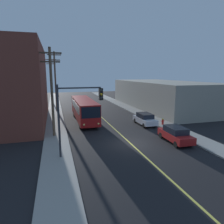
% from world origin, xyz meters
% --- Properties ---
extents(ground_plane, '(120.00, 120.00, 0.00)m').
position_xyz_m(ground_plane, '(0.00, 0.00, 0.00)').
color(ground_plane, black).
extents(sidewalk_left, '(2.50, 90.00, 0.15)m').
position_xyz_m(sidewalk_left, '(-7.25, 10.00, 0.07)').
color(sidewalk_left, gray).
rests_on(sidewalk_left, ground).
extents(sidewalk_right, '(2.50, 90.00, 0.15)m').
position_xyz_m(sidewalk_right, '(7.25, 10.00, 0.07)').
color(sidewalk_right, gray).
rests_on(sidewalk_right, ground).
extents(lane_stripe_center, '(0.16, 60.00, 0.01)m').
position_xyz_m(lane_stripe_center, '(0.00, 15.00, 0.01)').
color(lane_stripe_center, '#D8CC4C').
rests_on(lane_stripe_center, ground).
extents(building_left_brick, '(10.00, 18.80, 10.86)m').
position_xyz_m(building_left_brick, '(-13.49, 12.90, 5.43)').
color(building_left_brick, brown).
rests_on(building_left_brick, ground).
extents(building_right_warehouse, '(12.00, 27.95, 5.40)m').
position_xyz_m(building_right_warehouse, '(14.49, 19.44, 2.70)').
color(building_right_warehouse, gray).
rests_on(building_right_warehouse, ground).
extents(city_bus, '(2.61, 12.17, 3.20)m').
position_xyz_m(city_bus, '(-3.06, 11.43, 1.82)').
color(city_bus, maroon).
rests_on(city_bus, ground).
extents(parked_car_red, '(1.95, 4.46, 1.62)m').
position_xyz_m(parked_car_red, '(4.61, -0.81, 0.84)').
color(parked_car_red, maroon).
rests_on(parked_car_red, ground).
extents(parked_car_white, '(1.83, 4.41, 1.62)m').
position_xyz_m(parked_car_white, '(4.63, 6.57, 0.84)').
color(parked_car_white, silver).
rests_on(parked_car_white, ground).
extents(utility_pole_near, '(2.40, 0.28, 9.55)m').
position_xyz_m(utility_pole_near, '(-7.43, 4.47, 5.42)').
color(utility_pole_near, brown).
rests_on(utility_pole_near, sidewalk_left).
extents(utility_pole_mid, '(2.40, 0.28, 10.70)m').
position_xyz_m(utility_pole_mid, '(-6.89, 20.05, 6.01)').
color(utility_pole_mid, brown).
rests_on(utility_pole_mid, sidewalk_left).
extents(utility_pole_far, '(2.40, 0.28, 10.47)m').
position_xyz_m(utility_pole_far, '(-7.59, 29.75, 5.89)').
color(utility_pole_far, brown).
rests_on(utility_pole_far, sidewalk_left).
extents(traffic_signal_left_corner, '(3.75, 0.48, 6.00)m').
position_xyz_m(traffic_signal_left_corner, '(-5.41, -1.79, 4.30)').
color(traffic_signal_left_corner, '#2D2D33').
rests_on(traffic_signal_left_corner, sidewalk_left).
extents(fire_hydrant, '(0.44, 0.26, 0.84)m').
position_xyz_m(fire_hydrant, '(6.85, 5.60, 0.58)').
color(fire_hydrant, red).
rests_on(fire_hydrant, sidewalk_right).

